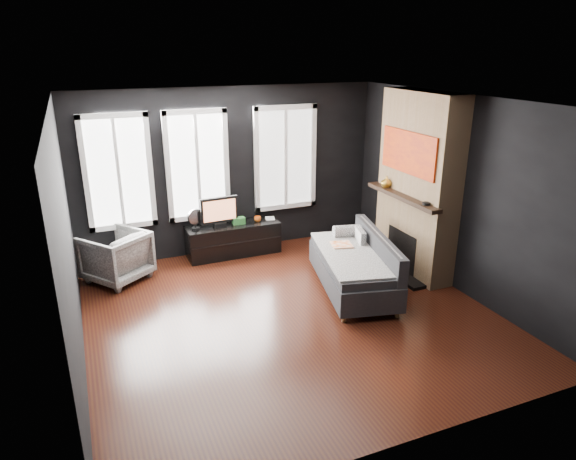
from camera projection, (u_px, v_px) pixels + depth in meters
name	position (u px, v px, depth m)	size (l,w,h in m)	color
floor	(290.00, 314.00, 6.66)	(5.00, 5.00, 0.00)	black
ceiling	(290.00, 101.00, 5.75)	(5.00, 5.00, 0.00)	white
wall_back	(231.00, 171.00, 8.38)	(5.00, 0.02, 2.70)	black
wall_left	(67.00, 245.00, 5.30)	(0.02, 5.00, 2.70)	black
wall_right	(456.00, 194.00, 7.11)	(0.02, 5.00, 2.70)	black
windows	(201.00, 109.00, 7.83)	(4.00, 0.16, 1.76)	white
fireplace	(418.00, 185.00, 7.56)	(0.70, 1.62, 2.70)	#93724C
sofa	(353.00, 263.00, 7.20)	(0.96, 1.91, 0.82)	black
stripe_pillow	(360.00, 240.00, 7.53)	(0.08, 0.34, 0.34)	gray
armchair	(116.00, 254.00, 7.51)	(0.79, 0.74, 0.81)	white
media_console	(233.00, 239.00, 8.49)	(1.53, 0.48, 0.52)	black
monitor	(219.00, 210.00, 8.22)	(0.62, 0.13, 0.56)	black
desk_fan	(195.00, 219.00, 8.11)	(0.25, 0.25, 0.36)	gray
mug	(258.00, 218.00, 8.52)	(0.12, 0.09, 0.12)	orange
book	(266.00, 213.00, 8.62)	(0.15, 0.02, 0.20)	#C0AA93
storage_box	(239.00, 221.00, 8.41)	(0.20, 0.13, 0.11)	#317B35
mantel_vase	(386.00, 182.00, 7.87)	(0.17, 0.17, 0.17)	gold
mantel_clock	(426.00, 204.00, 7.02)	(0.11, 0.11, 0.04)	black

